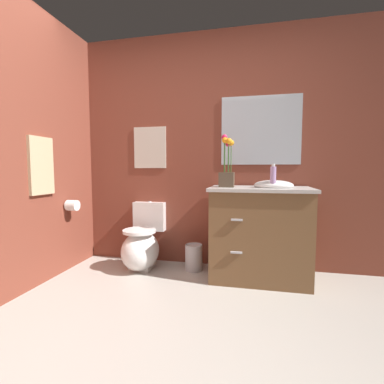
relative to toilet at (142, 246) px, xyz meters
The scene contains 11 objects.
ground_plane 1.60m from the toilet, 70.97° to the right, with size 8.42×8.42×0.00m, color #B2ADA3.
wall_back 1.27m from the toilet, 22.62° to the left, with size 3.93×0.05×2.50m, color brown.
toilet is the anchor object (origin of this frame).
vanity_cabinet 1.23m from the toilet, ahead, with size 0.94×0.56×1.06m.
flower_vase 1.20m from the toilet, ahead, with size 0.14×0.14×0.50m.
soap_bottle 1.51m from the toilet, ahead, with size 0.05×0.05×0.22m.
trash_bin 0.56m from the toilet, ahead, with size 0.18×0.18×0.27m.
wall_poster 1.08m from the toilet, 90.00° to the left, with size 0.37×0.01×0.46m, color beige.
wall_mirror 1.73m from the toilet, 12.51° to the left, with size 0.80×0.01×0.70m, color #B2BCC6.
hanging_towel 1.24m from the toilet, 143.60° to the right, with size 0.03×0.28×0.52m, color tan.
toilet_paper_roll 0.83m from the toilet, 163.81° to the right, with size 0.11×0.11×0.11m, color white.
Camera 1 is at (0.61, -1.18, 1.05)m, focal length 25.75 mm.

